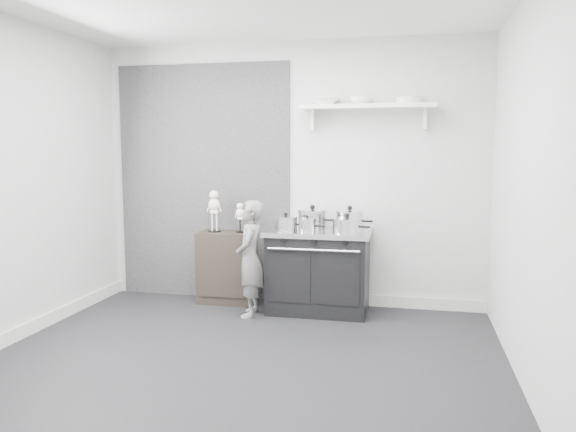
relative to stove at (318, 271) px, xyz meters
name	(u,v)px	position (x,y,z in m)	size (l,w,h in m)	color
ground	(239,363)	(-0.36, -1.48, -0.41)	(4.00, 4.00, 0.00)	black
room_shell	(232,145)	(-0.45, -1.33, 1.23)	(4.02, 3.62, 2.71)	#B9B9B6
wall_shelf	(367,108)	(0.44, 0.20, 1.60)	(1.30, 0.26, 0.24)	white
stove	(318,271)	(0.00, 0.00, 0.00)	(1.02, 0.64, 0.82)	black
side_cabinet	(227,267)	(-1.00, 0.13, -0.04)	(0.58, 0.34, 0.75)	black
child	(250,259)	(-0.62, -0.28, 0.15)	(0.41, 0.27, 1.12)	slate
pot_front_left	(286,223)	(-0.30, -0.11, 0.48)	(0.31, 0.23, 0.18)	silver
pot_back_left	(312,219)	(-0.08, 0.11, 0.50)	(0.38, 0.29, 0.24)	silver
pot_back_right	(350,220)	(0.29, 0.09, 0.50)	(0.37, 0.28, 0.24)	silver
pot_front_right	(347,226)	(0.29, -0.15, 0.48)	(0.36, 0.27, 0.19)	silver
pot_front_center	(307,225)	(-0.09, -0.14, 0.47)	(0.26, 0.17, 0.16)	silver
skeleton_full	(214,208)	(-1.13, 0.13, 0.59)	(0.14, 0.09, 0.50)	white
skeleton_torso	(240,216)	(-0.85, 0.13, 0.51)	(0.10, 0.06, 0.35)	white
bowl_large	(325,101)	(0.03, 0.19, 1.66)	(0.29, 0.29, 0.07)	white
bowl_small	(361,101)	(0.38, 0.19, 1.66)	(0.23, 0.23, 0.07)	white
plate_stack	(410,100)	(0.84, 0.19, 1.66)	(0.26, 0.26, 0.06)	silver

